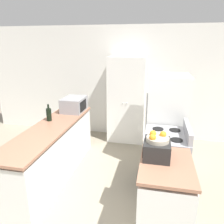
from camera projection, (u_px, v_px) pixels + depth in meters
wall_back at (125, 83)px, 5.19m from camera, size 7.00×0.06×2.60m
counter_left at (53, 152)px, 3.69m from camera, size 0.60×2.43×0.91m
counter_right at (164, 198)px, 2.60m from camera, size 0.60×0.87×0.91m
pantry_cabinet at (127, 100)px, 4.97m from camera, size 0.82×0.57×1.93m
stove at (165, 161)px, 3.37m from camera, size 0.66×0.77×1.07m
refrigerator at (167, 121)px, 4.01m from camera, size 0.72×0.79×1.68m
microwave at (74, 104)px, 4.32m from camera, size 0.41×0.54×0.27m
wine_bottle at (49, 114)px, 3.78m from camera, size 0.09×0.09×0.30m
toaster_oven at (157, 149)px, 2.56m from camera, size 0.31×0.36×0.21m
fruit_bowl at (157, 138)px, 2.52m from camera, size 0.26×0.26×0.11m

